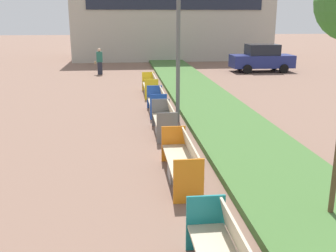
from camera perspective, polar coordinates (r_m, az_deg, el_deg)
name	(u,v)px	position (r m, az deg, el deg)	size (l,w,h in m)	color
planter_grass_strip	(259,155)	(10.77, 13.06, -4.06)	(2.80, 120.00, 0.18)	#426B33
building_backdrop	(170,9)	(37.38, 0.24, 16.65)	(17.06, 8.44, 8.75)	#B2AD9E
bench_orange_frame	(182,164)	(9.05, 2.02, -5.51)	(0.65, 2.47, 0.94)	gray
bench_grey_frame	(165,123)	(12.56, -0.46, 0.47)	(0.65, 2.06, 0.94)	gray
bench_blue_frame	(157,104)	(15.29, -1.56, 3.18)	(0.65, 1.94, 0.94)	gray
bench_yellow_frame	(151,87)	(19.04, -2.53, 5.68)	(0.65, 2.48, 0.94)	gray
pedestrian_walking	(100,61)	(26.31, -9.91, 9.24)	(0.53, 0.24, 1.69)	#232633
parked_car_distant	(262,58)	(28.05, 13.45, 9.54)	(4.21, 2.00, 1.86)	navy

